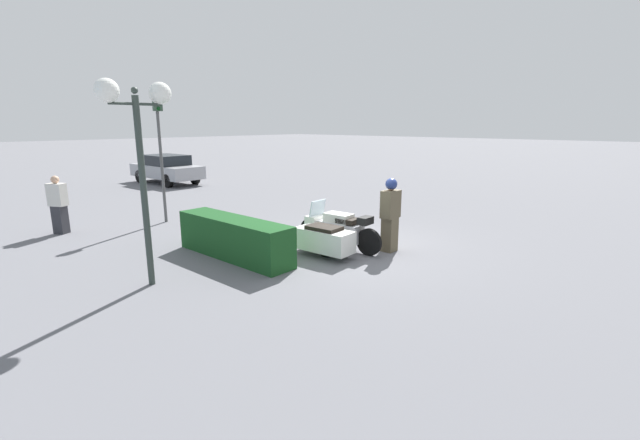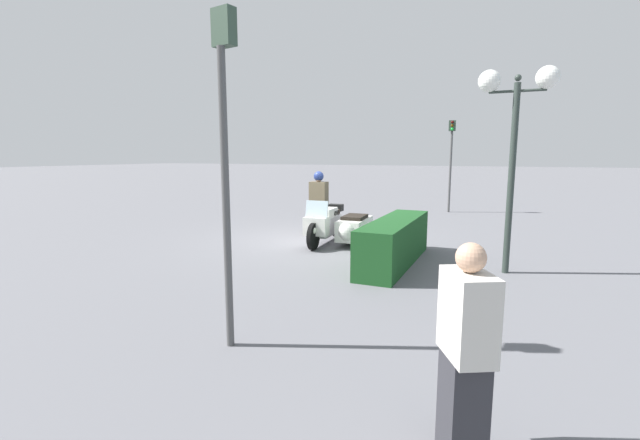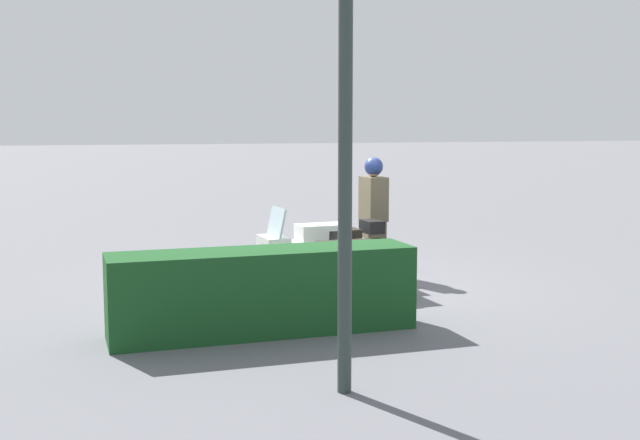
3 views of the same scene
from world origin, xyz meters
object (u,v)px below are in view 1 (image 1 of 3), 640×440
at_px(parked_car_background, 166,168).
at_px(pedestrian_bystander, 58,205).
at_px(hedge_bush_curbside, 234,238).
at_px(twin_lamp_post, 137,120).
at_px(police_motorcycle, 328,233).
at_px(officer_rider, 390,213).
at_px(traffic_light_near, 160,143).

height_order(parked_car_background, pedestrian_bystander, pedestrian_bystander).
xyz_separation_m(hedge_bush_curbside, parked_car_background, (12.68, -5.42, 0.31)).
bearing_deg(twin_lamp_post, police_motorcycle, -106.99).
height_order(twin_lamp_post, parked_car_background, twin_lamp_post).
distance_m(officer_rider, parked_car_background, 15.33).
height_order(traffic_light_near, pedestrian_bystander, traffic_light_near).
xyz_separation_m(twin_lamp_post, parked_car_background, (12.86, -7.55, -2.32)).
bearing_deg(officer_rider, hedge_bush_curbside, 48.44).
xyz_separation_m(twin_lamp_post, traffic_light_near, (4.74, -2.95, -0.63)).
distance_m(twin_lamp_post, parked_car_background, 15.09).
bearing_deg(traffic_light_near, pedestrian_bystander, -98.19).
relative_size(police_motorcycle, pedestrian_bystander, 1.48).
height_order(officer_rider, twin_lamp_post, twin_lamp_post).
distance_m(police_motorcycle, officer_rider, 1.58).
distance_m(hedge_bush_curbside, pedestrian_bystander, 5.78).
relative_size(traffic_light_near, pedestrian_bystander, 2.32).
bearing_deg(pedestrian_bystander, parked_car_background, 16.55).
relative_size(twin_lamp_post, pedestrian_bystander, 2.31).
xyz_separation_m(police_motorcycle, officer_rider, (-1.06, -1.06, 0.48)).
bearing_deg(traffic_light_near, twin_lamp_post, -21.70).
bearing_deg(officer_rider, twin_lamp_post, 64.80).
relative_size(officer_rider, pedestrian_bystander, 1.09).
xyz_separation_m(hedge_bush_curbside, twin_lamp_post, (-0.18, 2.13, 2.63)).
relative_size(parked_car_background, pedestrian_bystander, 2.69).
height_order(officer_rider, traffic_light_near, traffic_light_near).
relative_size(twin_lamp_post, parked_car_background, 0.86).
relative_size(police_motorcycle, traffic_light_near, 0.64).
bearing_deg(pedestrian_bystander, traffic_light_near, -46.56).
distance_m(traffic_light_near, pedestrian_bystander, 3.29).
bearing_deg(twin_lamp_post, officer_rider, -114.52).
bearing_deg(police_motorcycle, pedestrian_bystander, 24.85).
height_order(police_motorcycle, officer_rider, officer_rider).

